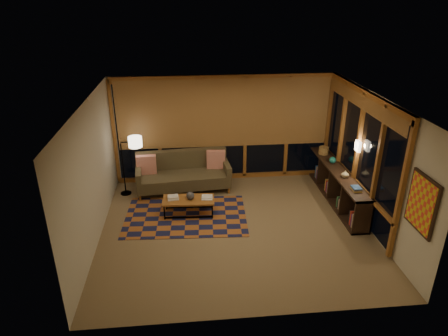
{
  "coord_description": "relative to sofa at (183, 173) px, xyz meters",
  "views": [
    {
      "loc": [
        -0.94,
        -7.03,
        4.53
      ],
      "look_at": [
        -0.18,
        0.64,
        1.09
      ],
      "focal_mm": 32.0,
      "sensor_mm": 36.0,
      "label": 1
    }
  ],
  "objects": [
    {
      "name": "bookshelf",
      "position": [
        3.55,
        -0.84,
        -0.07
      ],
      "size": [
        0.4,
        3.05,
        0.76
      ],
      "primitive_type": null,
      "color": "black",
      "rests_on": "floor"
    },
    {
      "name": "window_wall_back",
      "position": [
        1.06,
        0.59,
        0.89
      ],
      "size": [
        5.3,
        0.16,
        2.6
      ],
      "primitive_type": null,
      "color": "#A0532A",
      "rests_on": "walls"
    },
    {
      "name": "pillow_right",
      "position": [
        0.82,
        0.22,
        0.23
      ],
      "size": [
        0.47,
        0.19,
        0.46
      ],
      "primitive_type": null,
      "rotation": [
        0.0,
        0.0,
        -0.08
      ],
      "color": "red",
      "rests_on": "sofa"
    },
    {
      "name": "shelf_book_stack",
      "position": [
        3.55,
        -1.86,
        0.35
      ],
      "size": [
        0.27,
        0.31,
        0.08
      ],
      "primitive_type": null,
      "rotation": [
        0.0,
        0.0,
        0.34
      ],
      "color": "white",
      "rests_on": "bookshelf"
    },
    {
      "name": "area_rug",
      "position": [
        0.03,
        -1.27,
        -0.45
      ],
      "size": [
        2.7,
        1.88,
        0.01
      ],
      "primitive_type": "cube",
      "rotation": [
        0.0,
        0.0,
        -0.05
      ],
      "color": "#A05826",
      "rests_on": "floor"
    },
    {
      "name": "teal_bowl",
      "position": [
        3.55,
        -0.45,
        0.39
      ],
      "size": [
        0.2,
        0.2,
        0.16
      ],
      "primitive_type": "sphere",
      "rotation": [
        0.0,
        0.0,
        0.27
      ],
      "color": "#1C776C",
      "rests_on": "bookshelf"
    },
    {
      "name": "book_stack_b",
      "position": [
        0.51,
        -1.19,
        -0.06
      ],
      "size": [
        0.26,
        0.22,
        0.05
      ],
      "primitive_type": null,
      "rotation": [
        0.0,
        0.0,
        -0.12
      ],
      "color": "white",
      "rests_on": "coffee_table"
    },
    {
      "name": "floor",
      "position": [
        1.06,
        -1.84,
        -0.46
      ],
      "size": [
        5.5,
        5.0,
        0.01
      ],
      "primitive_type": "cube",
      "color": "#8B7855",
      "rests_on": "ground"
    },
    {
      "name": "ceiling",
      "position": [
        1.06,
        -1.84,
        2.24
      ],
      "size": [
        5.5,
        5.0,
        0.01
      ],
      "primitive_type": "cube",
      "color": "silver",
      "rests_on": "walls"
    },
    {
      "name": "wall_sconce",
      "position": [
        3.68,
        -1.39,
        1.09
      ],
      "size": [
        0.12,
        0.18,
        0.22
      ],
      "primitive_type": null,
      "color": "#FFEBC8",
      "rests_on": "walls"
    },
    {
      "name": "ceramic_pot",
      "position": [
        0.15,
        -1.19,
        0.01
      ],
      "size": [
        0.2,
        0.2,
        0.18
      ],
      "primitive_type": "sphere",
      "rotation": [
        0.0,
        0.0,
        0.12
      ],
      "color": "black",
      "rests_on": "coffee_table"
    },
    {
      "name": "walls",
      "position": [
        1.06,
        -1.84,
        0.89
      ],
      "size": [
        5.51,
        5.01,
        2.7
      ],
      "color": "beige",
      "rests_on": "floor"
    },
    {
      "name": "wall_art",
      "position": [
        3.77,
        -3.69,
        0.99
      ],
      "size": [
        0.06,
        0.74,
        0.94
      ],
      "primitive_type": null,
      "color": "red",
      "rests_on": "walls"
    },
    {
      "name": "vase",
      "position": [
        3.55,
        -1.25,
        0.39
      ],
      "size": [
        0.2,
        0.2,
        0.17
      ],
      "primitive_type": "imported",
      "rotation": [
        0.0,
        0.0,
        -0.23
      ],
      "color": "tan",
      "rests_on": "bookshelf"
    },
    {
      "name": "window_wall_right",
      "position": [
        3.74,
        -1.24,
        0.89
      ],
      "size": [
        0.16,
        3.7,
        2.6
      ],
      "primitive_type": null,
      "color": "#A0532A",
      "rests_on": "walls"
    },
    {
      "name": "book_stack_a",
      "position": [
        -0.23,
        -1.14,
        -0.04
      ],
      "size": [
        0.29,
        0.24,
        0.08
      ],
      "primitive_type": null,
      "rotation": [
        0.0,
        0.0,
        0.11
      ],
      "color": "white",
      "rests_on": "coffee_table"
    },
    {
      "name": "floor_lamp",
      "position": [
        -1.41,
        -0.05,
        0.27
      ],
      "size": [
        0.49,
        0.32,
        1.46
      ],
      "primitive_type": null,
      "rotation": [
        0.0,
        0.0,
        0.0
      ],
      "color": "black",
      "rests_on": "floor"
    },
    {
      "name": "coffee_table",
      "position": [
        0.1,
        -1.19,
        -0.27
      ],
      "size": [
        1.14,
        0.57,
        0.37
      ],
      "primitive_type": null,
      "rotation": [
        0.0,
        0.0,
        -0.05
      ],
      "color": "#A0532A",
      "rests_on": "floor"
    },
    {
      "name": "sofa",
      "position": [
        0.0,
        0.0,
        0.0
      ],
      "size": [
        2.3,
        1.09,
        0.91
      ],
      "primitive_type": null,
      "rotation": [
        0.0,
        0.0,
        0.09
      ],
      "color": "brown",
      "rests_on": "floor"
    },
    {
      "name": "pillow_left",
      "position": [
        -0.87,
        0.06,
        0.23
      ],
      "size": [
        0.48,
        0.18,
        0.47
      ],
      "primitive_type": null,
      "rotation": [
        0.0,
        0.0,
        0.06
      ],
      "color": "red",
      "rests_on": "sofa"
    },
    {
      "name": "basket",
      "position": [
        3.53,
        0.14,
        0.4
      ],
      "size": [
        0.29,
        0.29,
        0.18
      ],
      "primitive_type": "cylinder",
      "rotation": [
        0.0,
        0.0,
        0.23
      ],
      "color": "#A87F3F",
      "rests_on": "bookshelf"
    }
  ]
}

